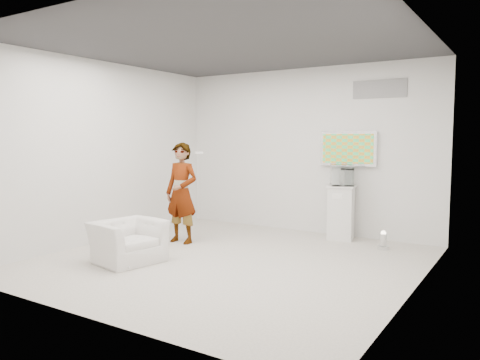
% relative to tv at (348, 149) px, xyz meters
% --- Properties ---
extents(room, '(5.01, 5.01, 3.00)m').
position_rel_tv_xyz_m(room, '(-0.85, -2.45, -0.05)').
color(room, beige).
rests_on(room, ground).
extents(tv, '(1.00, 0.08, 0.60)m').
position_rel_tv_xyz_m(tv, '(0.00, 0.00, 0.00)').
color(tv, silver).
rests_on(tv, room).
extents(logo_decal, '(0.90, 0.02, 0.30)m').
position_rel_tv_xyz_m(logo_decal, '(0.50, 0.04, 1.00)').
color(logo_decal, gray).
rests_on(logo_decal, room).
extents(person, '(0.61, 0.40, 1.66)m').
position_rel_tv_xyz_m(person, '(-2.16, -1.91, -0.72)').
color(person, silver).
rests_on(person, room).
extents(armchair, '(0.94, 1.03, 0.58)m').
position_rel_tv_xyz_m(armchair, '(-2.03, -3.27, -1.26)').
color(armchair, silver).
rests_on(armchair, room).
extents(pedestal, '(0.53, 0.53, 0.93)m').
position_rel_tv_xyz_m(pedestal, '(-0.01, -0.26, -1.09)').
color(pedestal, silver).
rests_on(pedestal, room).
extents(floor_uplight, '(0.22, 0.22, 0.28)m').
position_rel_tv_xyz_m(floor_uplight, '(0.81, -0.62, -1.41)').
color(floor_uplight, silver).
rests_on(floor_uplight, room).
extents(vitrine, '(0.49, 0.49, 0.36)m').
position_rel_tv_xyz_m(vitrine, '(-0.01, -0.26, -0.44)').
color(vitrine, silver).
rests_on(vitrine, pedestal).
extents(console, '(0.14, 0.17, 0.24)m').
position_rel_tv_xyz_m(console, '(-0.01, -0.26, -0.50)').
color(console, silver).
rests_on(console, pedestal).
extents(wii_remote, '(0.08, 0.14, 0.04)m').
position_rel_tv_xyz_m(wii_remote, '(-1.92, -1.76, -0.06)').
color(wii_remote, silver).
rests_on(wii_remote, person).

